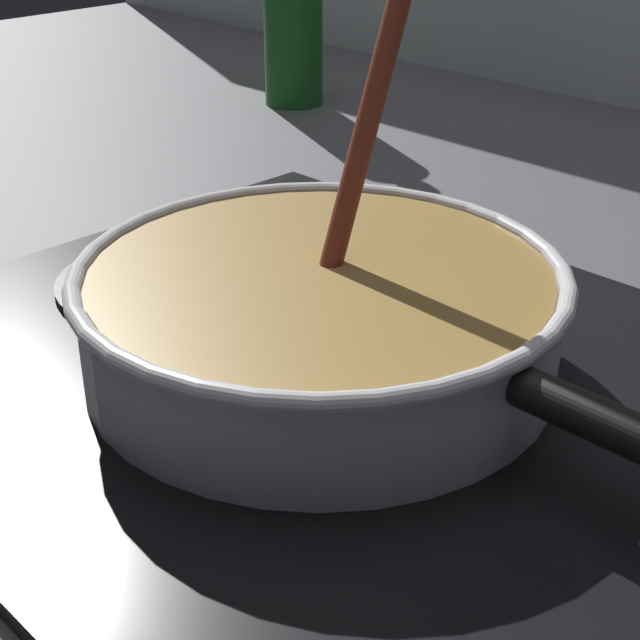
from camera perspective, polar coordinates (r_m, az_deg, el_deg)
name	(u,v)px	position (r m, az deg, el deg)	size (l,w,h in m)	color
ground	(184,414)	(0.61, -8.08, -5.52)	(2.40, 1.60, 0.04)	#4C4C51
hob_plate	(320,374)	(0.60, 0.00, -3.20)	(0.56, 0.48, 0.01)	black
burner_ring	(320,360)	(0.59, 0.00, -2.37)	(0.20, 0.20, 0.01)	#592D0C
spare_burner	(164,282)	(0.70, -9.24, 2.25)	(0.15, 0.15, 0.01)	#262628
cooking_pan	(322,312)	(0.58, 0.10, 0.45)	(0.41, 0.30, 0.30)	silver
sauce_bottle	(293,4)	(1.19, -1.62, 18.24)	(0.07, 0.07, 0.28)	#19591E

